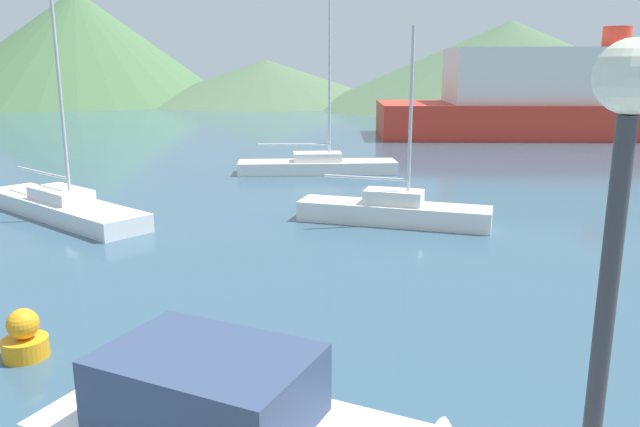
{
  "coord_description": "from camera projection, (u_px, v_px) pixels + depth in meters",
  "views": [
    {
      "loc": [
        5.66,
        -3.63,
        5.56
      ],
      "look_at": [
        0.78,
        14.0,
        1.2
      ],
      "focal_mm": 35.0,
      "sensor_mm": 36.0,
      "label": 1
    }
  ],
  "objects": [
    {
      "name": "buoy_marker",
      "position": [
        24.0,
        337.0,
        12.1
      ],
      "size": [
        0.86,
        0.86,
        0.99
      ],
      "color": "orange",
      "rests_on": "ground_plane"
    },
    {
      "name": "streetlamp",
      "position": [
        612.0,
        255.0,
        3.82
      ],
      "size": [
        0.44,
        0.44,
        4.94
      ],
      "color": "#38383D",
      "rests_on": "dock"
    },
    {
      "name": "sailboat_outer",
      "position": [
        317.0,
        165.0,
        32.85
      ],
      "size": [
        8.47,
        4.48,
        9.83
      ],
      "rotation": [
        0.0,
        0.0,
        0.33
      ],
      "color": "white",
      "rests_on": "ground_plane"
    },
    {
      "name": "hill_central",
      "position": [
        266.0,
        81.0,
        94.49
      ],
      "size": [
        39.16,
        39.16,
        6.37
      ],
      "color": "#4C6647",
      "rests_on": "ground_plane"
    },
    {
      "name": "sailboat_middle",
      "position": [
        393.0,
        210.0,
        22.39
      ],
      "size": [
        6.91,
        1.67,
        6.85
      ],
      "rotation": [
        0.0,
        0.0,
        -0.03
      ],
      "color": "white",
      "rests_on": "ground_plane"
    },
    {
      "name": "hill_east",
      "position": [
        509.0,
        64.0,
        85.09
      ],
      "size": [
        53.76,
        53.76,
        11.47
      ],
      "color": "#4C6647",
      "rests_on": "ground_plane"
    },
    {
      "name": "ferry_distant",
      "position": [
        610.0,
        98.0,
        49.15
      ],
      "size": [
        37.24,
        17.08,
        8.47
      ],
      "rotation": [
        0.0,
        0.0,
        0.25
      ],
      "color": "red",
      "rests_on": "ground_plane"
    },
    {
      "name": "sailboat_inner",
      "position": [
        62.0,
        205.0,
        23.35
      ],
      "size": [
        8.89,
        5.47,
        10.76
      ],
      "rotation": [
        0.0,
        0.0,
        -0.43
      ],
      "color": "white",
      "rests_on": "ground_plane"
    },
    {
      "name": "hill_west",
      "position": [
        80.0,
        47.0,
        96.13
      ],
      "size": [
        46.32,
        46.32,
        16.68
      ],
      "color": "#476B42",
      "rests_on": "ground_plane"
    }
  ]
}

